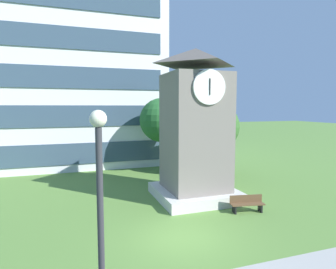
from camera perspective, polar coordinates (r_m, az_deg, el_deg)
ground_plane at (r=13.07m, az=2.75°, el=-19.83°), size 160.00×160.00×0.00m
office_building at (r=31.08m, az=-22.93°, el=12.52°), size 21.60×10.70×19.20m
clock_tower at (r=17.44m, az=5.41°, el=0.17°), size 4.66×4.66×9.00m
park_bench at (r=16.31m, az=15.34°, el=-13.02°), size 1.86×0.81×0.88m
street_lamp at (r=6.42m, az=-13.25°, el=-14.10°), size 0.36×0.36×5.54m
tree_near_tower at (r=24.37m, az=-1.26°, el=2.82°), size 3.73×3.73×6.32m
tree_by_building at (r=23.53m, az=9.23°, el=1.52°), size 3.94×3.94×5.95m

